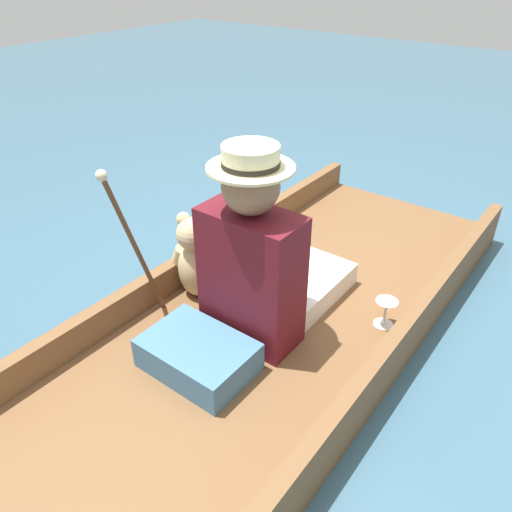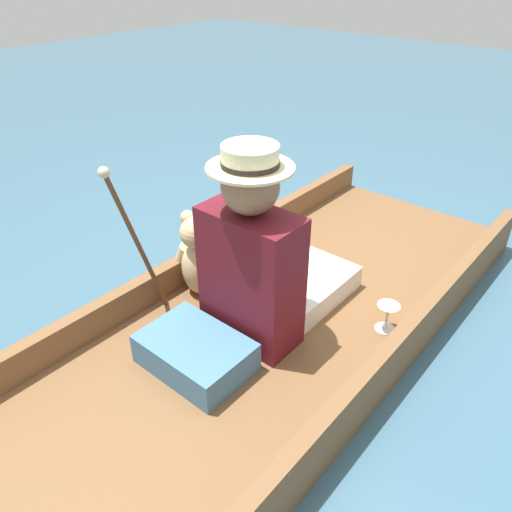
{
  "view_description": "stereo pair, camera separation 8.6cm",
  "coord_description": "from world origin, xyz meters",
  "px_view_note": "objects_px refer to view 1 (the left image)",
  "views": [
    {
      "loc": [
        0.97,
        -1.51,
        1.49
      ],
      "look_at": [
        -0.02,
        -0.21,
        0.47
      ],
      "focal_mm": 35.0,
      "sensor_mm": 36.0,
      "label": 1
    },
    {
      "loc": [
        1.03,
        -1.46,
        1.49
      ],
      "look_at": [
        -0.02,
        -0.21,
        0.47
      ],
      "focal_mm": 35.0,
      "sensor_mm": 36.0,
      "label": 2
    }
  ],
  "objects_px": {
    "teddy_bear": "(196,259)",
    "walking_cane": "(129,235)",
    "seated_person": "(264,264)",
    "wine_glass": "(386,307)"
  },
  "relations": [
    {
      "from": "teddy_bear",
      "to": "walking_cane",
      "type": "distance_m",
      "value": 0.38
    },
    {
      "from": "teddy_bear",
      "to": "wine_glass",
      "type": "xyz_separation_m",
      "value": [
        0.79,
        0.31,
        -0.1
      ]
    },
    {
      "from": "teddy_bear",
      "to": "walking_cane",
      "type": "bearing_deg",
      "value": -100.61
    },
    {
      "from": "walking_cane",
      "to": "seated_person",
      "type": "bearing_deg",
      "value": 35.55
    },
    {
      "from": "seated_person",
      "to": "wine_glass",
      "type": "height_order",
      "value": "seated_person"
    },
    {
      "from": "teddy_bear",
      "to": "walking_cane",
      "type": "relative_size",
      "value": 0.57
    },
    {
      "from": "wine_glass",
      "to": "teddy_bear",
      "type": "bearing_deg",
      "value": -158.49
    },
    {
      "from": "teddy_bear",
      "to": "walking_cane",
      "type": "height_order",
      "value": "walking_cane"
    },
    {
      "from": "wine_glass",
      "to": "walking_cane",
      "type": "distance_m",
      "value": 1.1
    },
    {
      "from": "seated_person",
      "to": "wine_glass",
      "type": "xyz_separation_m",
      "value": [
        0.42,
        0.3,
        -0.21
      ]
    }
  ]
}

